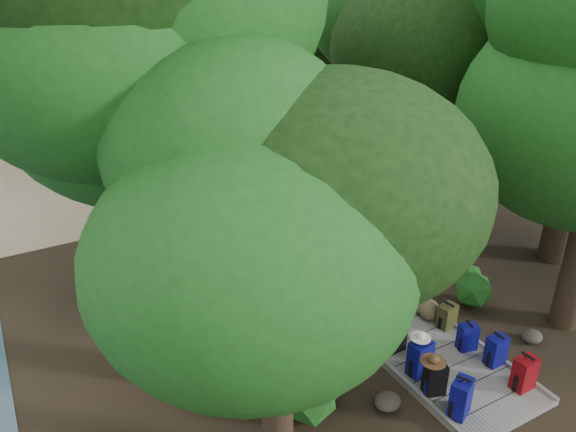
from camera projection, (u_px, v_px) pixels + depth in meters
ground at (342, 281)px, 12.93m from camera, size 120.00×120.00×0.00m
sand_beach at (143, 116)px, 25.50m from camera, size 40.00×22.00×0.02m
boardwalk at (319, 260)px, 13.69m from camera, size 2.00×12.00×0.12m
backpack_left_a at (461, 396)px, 8.96m from camera, size 0.47×0.42×0.73m
backpack_left_b at (435, 377)px, 9.41m from camera, size 0.41×0.35×0.65m
backpack_left_c at (420, 356)px, 9.82m from camera, size 0.43×0.33×0.74m
backpack_left_d at (367, 316)px, 10.99m from camera, size 0.47×0.39×0.62m
backpack_right_a at (525, 372)px, 9.51m from camera, size 0.39×0.29×0.68m
backpack_right_b at (496, 349)px, 10.07m from camera, size 0.36×0.26×0.64m
backpack_right_c at (468, 336)px, 10.47m from camera, size 0.39×0.32×0.58m
backpack_right_d at (447, 315)px, 11.10m from camera, size 0.39×0.31×0.54m
duffel_right_khaki at (420, 303)px, 11.59m from camera, size 0.44×0.62×0.39m
suitcase_on_boardwalk at (395, 336)px, 10.41m from camera, size 0.43×0.24×0.65m
lone_suitcase_on_sand at (219, 163)px, 18.98m from camera, size 0.46×0.30×0.67m
hat_brown at (434, 358)px, 9.25m from camera, size 0.43×0.43×0.13m
hat_white at (421, 335)px, 9.67m from camera, size 0.37×0.37×0.12m
kayak at (111, 165)px, 19.22m from camera, size 1.25×3.61×0.35m
sun_lounger at (261, 132)px, 22.23m from camera, size 0.76×2.05×0.65m
tree_right_c at (417, 50)px, 13.84m from camera, size 5.38×5.38×9.31m
tree_right_e at (314, 27)px, 18.55m from camera, size 5.07×5.07×9.12m
tree_right_f at (349, 19)px, 20.83m from camera, size 5.10×5.10×9.10m
tree_left_a at (276, 279)px, 7.00m from camera, size 3.86×3.86×6.43m
tree_left_b at (129, 111)px, 8.05m from camera, size 5.37×5.37×9.66m
tree_left_c at (127, 109)px, 11.98m from camera, size 4.42×4.42×7.68m
tree_back_a at (106, 4)px, 22.66m from camera, size 5.64×5.64×9.76m
tree_back_c at (251, 18)px, 25.19m from camera, size 4.54×4.54×8.17m
tree_back_d at (9, 52)px, 20.31m from camera, size 4.24×4.24×7.07m
palm_right_a at (304, 44)px, 17.47m from camera, size 4.94×4.94×8.43m
palm_right_b at (275, 23)px, 22.21m from camera, size 4.37×4.37×8.44m
palm_right_c at (218, 49)px, 22.73m from camera, size 4.03×4.03×6.41m
palm_left_a at (77, 84)px, 14.97m from camera, size 4.60×4.60×7.32m
rock_left_a at (388, 401)px, 9.34m from camera, size 0.46×0.42×0.26m
rock_left_b at (276, 384)px, 9.77m from camera, size 0.33×0.30×0.18m
rock_left_c at (268, 273)px, 12.96m from camera, size 0.57×0.51×0.31m
rock_left_d at (213, 248)px, 14.21m from camera, size 0.29×0.26×0.16m
rock_right_a at (532, 336)px, 10.92m from camera, size 0.42×0.37×0.23m
rock_right_b at (450, 261)px, 13.46m from camera, size 0.55×0.49×0.30m
rock_right_c at (373, 239)px, 14.59m from camera, size 0.35×0.32×0.19m
shrub_left_a at (316, 387)px, 9.16m from camera, size 1.04×1.04×0.93m
shrub_left_b at (252, 278)px, 12.25m from camera, size 0.96×0.96×0.86m
shrub_left_c at (153, 207)px, 15.22m from camera, size 1.31×1.31×1.17m
shrub_right_a at (469, 287)px, 12.00m from camera, size 0.88×0.88×0.80m
shrub_right_b at (381, 208)px, 14.96m from camera, size 1.48×1.48×1.33m
shrub_right_c at (295, 170)px, 18.22m from camera, size 0.94×0.94×0.85m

